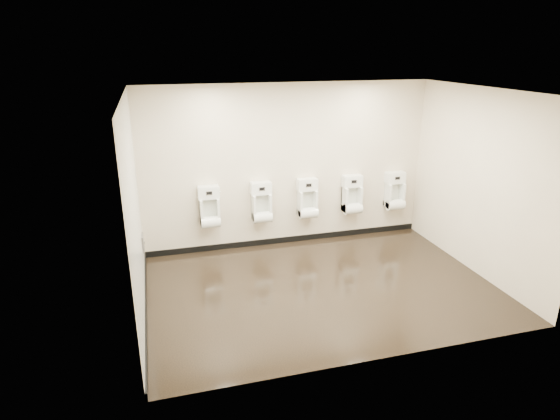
% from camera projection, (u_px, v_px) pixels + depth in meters
% --- Properties ---
extents(ground, '(5.00, 3.50, 0.00)m').
position_uv_depth(ground, '(321.00, 287.00, 6.87)').
color(ground, black).
rests_on(ground, ground).
extents(ceiling, '(5.00, 3.50, 0.00)m').
position_uv_depth(ceiling, '(327.00, 92.00, 5.94)').
color(ceiling, white).
extents(back_wall, '(5.00, 0.02, 2.80)m').
position_uv_depth(back_wall, '(288.00, 166.00, 8.00)').
color(back_wall, beige).
rests_on(back_wall, ground).
extents(front_wall, '(5.00, 0.02, 2.80)m').
position_uv_depth(front_wall, '(384.00, 246.00, 4.82)').
color(front_wall, beige).
rests_on(front_wall, ground).
extents(left_wall, '(0.02, 3.50, 2.80)m').
position_uv_depth(left_wall, '(134.00, 213.00, 5.78)').
color(left_wall, beige).
rests_on(left_wall, ground).
extents(right_wall, '(0.02, 3.50, 2.80)m').
position_uv_depth(right_wall, '(480.00, 183.00, 7.03)').
color(right_wall, beige).
rests_on(right_wall, ground).
extents(tile_overlay_left, '(0.01, 3.50, 2.80)m').
position_uv_depth(tile_overlay_left, '(135.00, 213.00, 5.78)').
color(tile_overlay_left, silver).
rests_on(tile_overlay_left, ground).
extents(skirting_back, '(5.00, 0.02, 0.10)m').
position_uv_depth(skirting_back, '(288.00, 239.00, 8.44)').
color(skirting_back, black).
rests_on(skirting_back, ground).
extents(skirting_left, '(0.02, 3.50, 0.10)m').
position_uv_depth(skirting_left, '(146.00, 308.00, 6.23)').
color(skirting_left, black).
rests_on(skirting_left, ground).
extents(access_panel, '(0.04, 0.25, 0.25)m').
position_uv_depth(access_panel, '(143.00, 242.00, 7.17)').
color(access_panel, '#9E9EA3').
rests_on(access_panel, left_wall).
extents(urinal_0, '(0.36, 0.27, 0.68)m').
position_uv_depth(urinal_0, '(210.00, 210.00, 7.75)').
color(urinal_0, white).
rests_on(urinal_0, back_wall).
extents(urinal_1, '(0.36, 0.27, 0.68)m').
position_uv_depth(urinal_1, '(262.00, 205.00, 7.97)').
color(urinal_1, white).
rests_on(urinal_1, back_wall).
extents(urinal_2, '(0.36, 0.27, 0.68)m').
position_uv_depth(urinal_2, '(307.00, 201.00, 8.18)').
color(urinal_2, white).
rests_on(urinal_2, back_wall).
extents(urinal_3, '(0.36, 0.27, 0.68)m').
position_uv_depth(urinal_3, '(352.00, 197.00, 8.39)').
color(urinal_3, white).
rests_on(urinal_3, back_wall).
extents(urinal_4, '(0.36, 0.27, 0.68)m').
position_uv_depth(urinal_4, '(395.00, 194.00, 8.60)').
color(urinal_4, white).
rests_on(urinal_4, back_wall).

